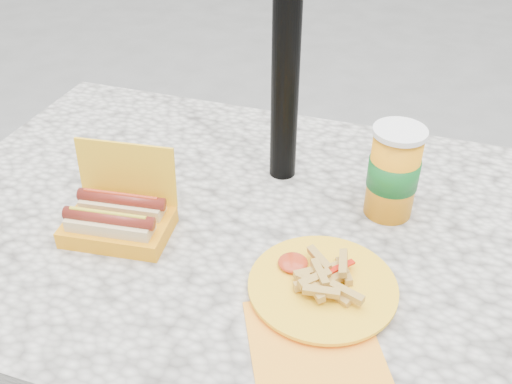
% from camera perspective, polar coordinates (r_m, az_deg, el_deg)
% --- Properties ---
extents(picnic_table, '(1.20, 0.80, 0.75)m').
position_cam_1_polar(picnic_table, '(1.06, 0.04, -7.54)').
color(picnic_table, beige).
rests_on(picnic_table, ground).
extents(hotdog_box, '(0.18, 0.14, 0.14)m').
position_cam_1_polar(hotdog_box, '(0.97, -13.61, -2.51)').
color(hotdog_box, yellow).
rests_on(hotdog_box, picnic_table).
extents(fries_plate, '(0.24, 0.33, 0.05)m').
position_cam_1_polar(fries_plate, '(0.86, 6.55, -9.65)').
color(fries_plate, '#FF9C26').
rests_on(fries_plate, picnic_table).
extents(soda_cup, '(0.09, 0.09, 0.17)m').
position_cam_1_polar(soda_cup, '(0.99, 13.58, 1.94)').
color(soda_cup, orange).
rests_on(soda_cup, picnic_table).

